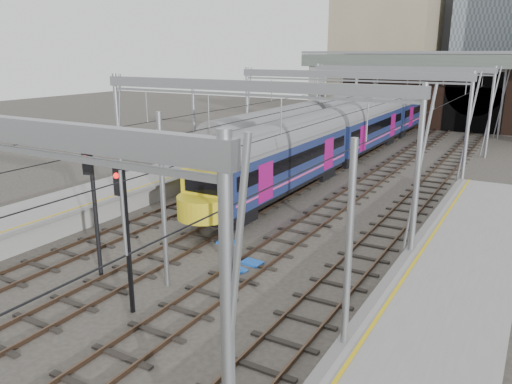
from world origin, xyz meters
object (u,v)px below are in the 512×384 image
Objects in this scene: train_second at (343,117)px; signal_near_left at (93,199)px; signal_near_centre at (125,224)px; train_main at (389,116)px.

signal_near_left is (2.91, -36.73, 0.83)m from train_second.
train_main is at bearing 91.73° from signal_near_centre.
train_second is at bearing 77.44° from signal_near_left.
signal_near_left is at bearing -91.57° from train_main.
signal_near_centre is at bearing -80.69° from train_second.
signal_near_left is 0.99× the size of signal_near_centre.
signal_near_centre is at bearing -86.83° from train_main.
train_main is 12.51× the size of signal_near_left.
train_second is 9.21× the size of signal_near_left.
train_main is 39.76m from signal_near_left.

